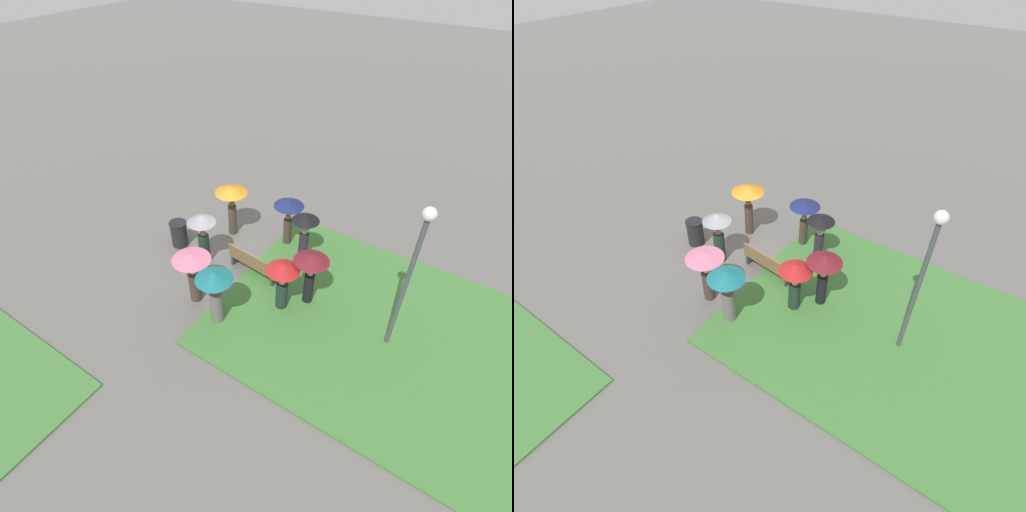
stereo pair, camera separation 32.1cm
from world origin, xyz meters
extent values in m
plane|color=#66635E|center=(0.00, 0.00, 0.00)|extent=(90.00, 90.00, 0.00)
cube|color=#427A38|center=(-5.34, 0.22, 0.03)|extent=(8.90, 7.13, 0.06)
cube|color=brown|center=(-1.13, 0.16, 0.42)|extent=(1.93, 0.63, 0.05)
cube|color=brown|center=(-1.11, 0.34, 0.68)|extent=(1.89, 0.26, 0.45)
cube|color=#383D42|center=(-1.97, 0.25, 0.20)|extent=(0.12, 0.38, 0.40)
cube|color=#383D42|center=(-0.29, 0.07, 0.20)|extent=(0.12, 0.38, 0.40)
cylinder|color=#474C51|center=(-5.78, 0.50, 2.09)|extent=(0.12, 0.12, 4.18)
sphere|color=white|center=(-5.78, 0.50, 4.34)|extent=(0.32, 0.32, 0.32)
cylinder|color=#232326|center=(1.96, 0.37, 0.46)|extent=(0.58, 0.58, 0.93)
cylinder|color=black|center=(1.96, 0.37, 0.94)|extent=(0.62, 0.62, 0.03)
cylinder|color=#47382D|center=(-1.21, -1.82, 0.53)|extent=(0.41, 0.41, 1.06)
sphere|color=#997051|center=(-1.21, -1.82, 1.16)|extent=(0.19, 0.19, 0.19)
cylinder|color=#4C4C4F|center=(-1.21, -1.82, 1.43)|extent=(0.02, 0.02, 0.35)
cone|color=navy|center=(-1.21, -1.82, 1.70)|extent=(1.05, 1.05, 0.19)
cylinder|color=#1E3328|center=(-2.63, 0.97, 0.48)|extent=(0.46, 0.46, 0.95)
sphere|color=tan|center=(-2.63, 0.97, 1.05)|extent=(0.20, 0.20, 0.20)
cylinder|color=#4C4C4F|center=(-2.63, 0.97, 1.33)|extent=(0.02, 0.02, 0.35)
cone|color=red|center=(-2.63, 0.97, 1.62)|extent=(0.99, 0.99, 0.24)
cylinder|color=#47382D|center=(0.79, -1.26, 0.59)|extent=(0.41, 0.41, 1.18)
sphere|color=brown|center=(0.79, -1.26, 1.29)|extent=(0.21, 0.21, 0.21)
cylinder|color=#4C4C4F|center=(0.79, -1.26, 1.57)|extent=(0.02, 0.02, 0.35)
cone|color=orange|center=(0.79, -1.26, 1.87)|extent=(1.16, 1.16, 0.24)
cylinder|color=slate|center=(-1.36, 2.45, 0.54)|extent=(0.45, 0.45, 1.09)
sphere|color=brown|center=(-1.36, 2.45, 1.20)|extent=(0.23, 0.23, 0.23)
cylinder|color=#4C4C4F|center=(-1.36, 2.45, 1.49)|extent=(0.02, 0.02, 0.35)
cone|color=#197075|center=(-1.36, 2.45, 1.79)|extent=(1.06, 1.06, 0.25)
cylinder|color=black|center=(-3.19, 0.33, 0.55)|extent=(0.43, 0.43, 1.10)
sphere|color=tan|center=(-3.19, 0.33, 1.20)|extent=(0.20, 0.20, 0.20)
cylinder|color=#4C4C4F|center=(-3.19, 0.33, 1.48)|extent=(0.02, 0.02, 0.35)
cone|color=maroon|center=(-3.19, 0.33, 1.77)|extent=(1.05, 1.05, 0.24)
cylinder|color=#1E3328|center=(0.64, 0.56, 0.54)|extent=(0.53, 0.53, 1.07)
sphere|color=#997051|center=(0.64, 0.56, 1.17)|extent=(0.20, 0.20, 0.20)
cylinder|color=#4C4C4F|center=(0.64, 0.56, 1.44)|extent=(0.02, 0.02, 0.35)
cone|color=gray|center=(0.64, 0.56, 1.75)|extent=(0.94, 0.94, 0.27)
cylinder|color=#47382D|center=(-0.27, 2.12, 0.52)|extent=(0.51, 0.51, 1.04)
sphere|color=beige|center=(-0.27, 2.12, 1.14)|extent=(0.21, 0.21, 0.21)
cylinder|color=#4C4C4F|center=(-0.27, 2.12, 1.42)|extent=(0.02, 0.02, 0.35)
cone|color=pink|center=(-0.27, 2.12, 1.70)|extent=(1.15, 1.15, 0.21)
cylinder|color=#2D2333|center=(-2.07, -1.41, 0.52)|extent=(0.38, 0.38, 1.03)
sphere|color=tan|center=(-2.07, -1.41, 1.13)|extent=(0.20, 0.20, 0.20)
cylinder|color=#4C4C4F|center=(-2.07, -1.41, 1.40)|extent=(0.02, 0.02, 0.35)
cone|color=black|center=(-2.07, -1.41, 1.70)|extent=(0.91, 0.91, 0.25)
camera|label=1|loc=(-6.57, 8.27, 9.10)|focal=28.00mm
camera|label=2|loc=(-6.83, 8.09, 9.10)|focal=28.00mm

